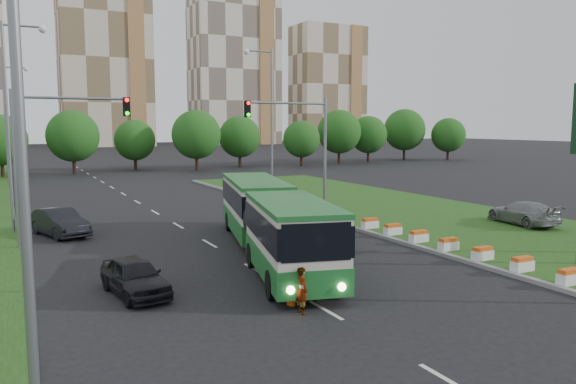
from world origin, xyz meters
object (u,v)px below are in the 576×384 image
traffic_mast_left (49,143)px  pedestrian (302,290)px  car_left_far (59,222)px  traffic_mast_median (303,139)px  shopping_trolley (293,296)px  car_left_near (135,276)px  car_median (523,213)px  articulated_bus (265,219)px

traffic_mast_left → pedestrian: 16.93m
traffic_mast_left → car_left_far: 5.39m
traffic_mast_median → shopping_trolley: 17.99m
car_left_near → pedestrian: pedestrian is taller
traffic_mast_left → shopping_trolley: bearing=-64.6°
car_median → car_left_near: bearing=16.1°
traffic_mast_median → shopping_trolley: bearing=-119.5°
traffic_mast_left → car_left_near: size_ratio=1.96×
shopping_trolley → traffic_mast_median: bearing=43.3°
articulated_bus → car_left_near: articulated_bus is taller
traffic_mast_left → car_left_far: traffic_mast_left is taller
car_median → pedestrian: size_ratio=3.13×
car_left_near → articulated_bus: bearing=20.4°
car_left_near → car_median: (24.26, 3.37, 0.17)m
car_left_far → pedestrian: 18.76m
articulated_bus → car_median: 17.30m
traffic_mast_left → traffic_mast_median: bearing=3.8°
car_median → shopping_trolley: size_ratio=8.08×
pedestrian → car_left_far: bearing=20.0°
pedestrian → traffic_mast_left: bearing=24.8°
articulated_bus → shopping_trolley: articulated_bus is taller
car_median → shopping_trolley: car_median is taller
traffic_mast_left → articulated_bus: bearing=-36.3°
car_left_far → shopping_trolley: (6.18, -16.84, -0.47)m
traffic_mast_median → shopping_trolley: (-8.49, -15.03, -5.05)m
traffic_mast_median → car_left_far: (-14.67, 1.81, -4.57)m
traffic_mast_left → car_median: (26.24, -6.97, -4.48)m
car_left_far → traffic_mast_left: bearing=-118.9°
shopping_trolley → car_median: bearing=2.6°
car_left_near → traffic_mast_median: bearing=32.9°
car_left_far → shopping_trolley: car_left_far is taller
car_left_near → pedestrian: size_ratio=2.58×
car_left_near → car_left_far: bearing=88.7°
traffic_mast_median → car_left_near: 18.00m
traffic_mast_median → articulated_bus: 10.43m
shopping_trolley → car_left_far: bearing=92.9°
car_median → pedestrian: bearing=30.2°
traffic_mast_median → car_median: (11.09, -7.97, -4.48)m
car_left_near → pedestrian: 6.46m
shopping_trolley → traffic_mast_left: bearing=98.2°
car_median → shopping_trolley: 20.82m
traffic_mast_median → car_left_near: traffic_mast_median is taller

